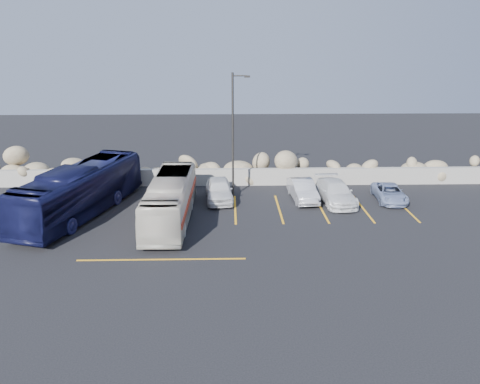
{
  "coord_description": "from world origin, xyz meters",
  "views": [
    {
      "loc": [
        2.24,
        -19.93,
        9.97
      ],
      "look_at": [
        2.82,
        4.0,
        2.1
      ],
      "focal_mm": 35.0,
      "sensor_mm": 36.0,
      "label": 1
    }
  ],
  "objects_px": {
    "vintage_bus": "(170,199)",
    "tour_coach": "(81,190)",
    "car_a": "(219,190)",
    "car_b": "(303,190)",
    "lamppost": "(234,132)",
    "car_c": "(336,192)",
    "car_d": "(390,193)"
  },
  "relations": [
    {
      "from": "tour_coach",
      "to": "car_b",
      "type": "height_order",
      "value": "tour_coach"
    },
    {
      "from": "tour_coach",
      "to": "car_b",
      "type": "distance_m",
      "value": 13.71
    },
    {
      "from": "car_b",
      "to": "lamppost",
      "type": "bearing_deg",
      "value": 165.25
    },
    {
      "from": "car_c",
      "to": "car_d",
      "type": "bearing_deg",
      "value": -1.46
    },
    {
      "from": "tour_coach",
      "to": "car_c",
      "type": "distance_m",
      "value": 15.64
    },
    {
      "from": "lamppost",
      "to": "car_a",
      "type": "relative_size",
      "value": 1.95
    },
    {
      "from": "lamppost",
      "to": "car_b",
      "type": "xyz_separation_m",
      "value": [
        4.44,
        -0.81,
        -3.64
      ]
    },
    {
      "from": "tour_coach",
      "to": "car_b",
      "type": "xyz_separation_m",
      "value": [
        13.49,
        2.32,
        -0.83
      ]
    },
    {
      "from": "tour_coach",
      "to": "car_a",
      "type": "relative_size",
      "value": 2.59
    },
    {
      "from": "car_a",
      "to": "lamppost",
      "type": "bearing_deg",
      "value": 33.52
    },
    {
      "from": "vintage_bus",
      "to": "tour_coach",
      "type": "xyz_separation_m",
      "value": [
        -5.39,
        1.11,
        0.21
      ]
    },
    {
      "from": "car_c",
      "to": "car_a",
      "type": "bearing_deg",
      "value": 171.02
    },
    {
      "from": "vintage_bus",
      "to": "tour_coach",
      "type": "bearing_deg",
      "value": 169.32
    },
    {
      "from": "vintage_bus",
      "to": "car_a",
      "type": "bearing_deg",
      "value": 53.07
    },
    {
      "from": "car_b",
      "to": "vintage_bus",
      "type": "bearing_deg",
      "value": -161.58
    },
    {
      "from": "vintage_bus",
      "to": "car_c",
      "type": "height_order",
      "value": "vintage_bus"
    },
    {
      "from": "lamppost",
      "to": "car_c",
      "type": "relative_size",
      "value": 1.75
    },
    {
      "from": "car_a",
      "to": "car_b",
      "type": "xyz_separation_m",
      "value": [
        5.4,
        -0.06,
        -0.05
      ]
    },
    {
      "from": "vintage_bus",
      "to": "tour_coach",
      "type": "relative_size",
      "value": 0.86
    },
    {
      "from": "car_b",
      "to": "car_c",
      "type": "height_order",
      "value": "car_c"
    },
    {
      "from": "lamppost",
      "to": "car_d",
      "type": "distance_m",
      "value": 10.76
    },
    {
      "from": "lamppost",
      "to": "car_a",
      "type": "height_order",
      "value": "lamppost"
    },
    {
      "from": "tour_coach",
      "to": "car_c",
      "type": "height_order",
      "value": "tour_coach"
    },
    {
      "from": "car_d",
      "to": "vintage_bus",
      "type": "bearing_deg",
      "value": -163.95
    },
    {
      "from": "tour_coach",
      "to": "car_d",
      "type": "height_order",
      "value": "tour_coach"
    },
    {
      "from": "car_a",
      "to": "car_c",
      "type": "relative_size",
      "value": 0.9
    },
    {
      "from": "car_a",
      "to": "car_d",
      "type": "xyz_separation_m",
      "value": [
        10.97,
        -0.39,
        -0.18
      ]
    },
    {
      "from": "lamppost",
      "to": "vintage_bus",
      "type": "xyz_separation_m",
      "value": [
        -3.66,
        -4.23,
        -3.02
      ]
    },
    {
      "from": "lamppost",
      "to": "car_d",
      "type": "xyz_separation_m",
      "value": [
        10.01,
        -1.14,
        -3.78
      ]
    },
    {
      "from": "lamppost",
      "to": "car_b",
      "type": "bearing_deg",
      "value": -10.29
    },
    {
      "from": "vintage_bus",
      "to": "car_a",
      "type": "height_order",
      "value": "vintage_bus"
    },
    {
      "from": "vintage_bus",
      "to": "tour_coach",
      "type": "height_order",
      "value": "tour_coach"
    }
  ]
}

